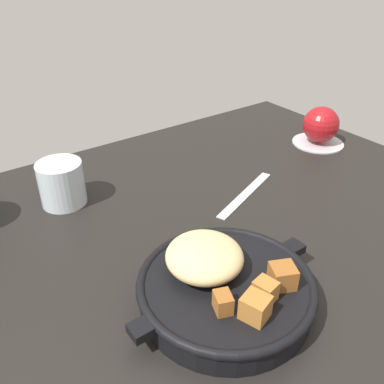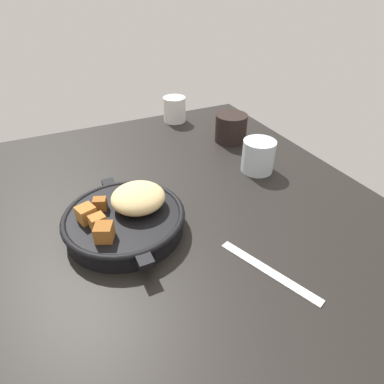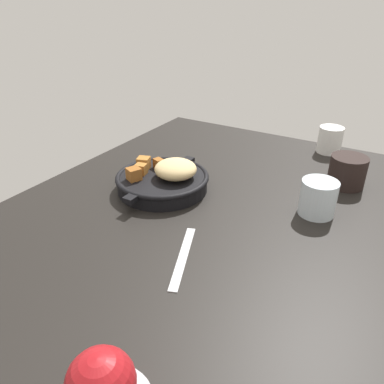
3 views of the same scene
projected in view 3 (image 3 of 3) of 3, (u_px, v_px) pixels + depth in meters
ground_plane at (198, 215)px, 82.21cm from camera, size 108.84×79.79×2.40cm
cast_iron_skillet at (164, 179)px, 88.66cm from camera, size 26.22×21.93×7.82cm
red_apple at (101, 383)px, 40.99cm from camera, size 7.82×7.82×7.82cm
butter_knife at (183, 256)px, 67.27cm from camera, size 17.38×8.01×0.36cm
water_glass_short at (318, 198)px, 78.71cm from camera, size 7.60×7.60×7.58cm
white_creamer_pitcher at (330, 140)px, 108.96cm from camera, size 6.82×6.82×7.54cm
coffee_mug_dark at (347, 171)px, 90.19cm from camera, size 8.63×8.63×7.50cm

